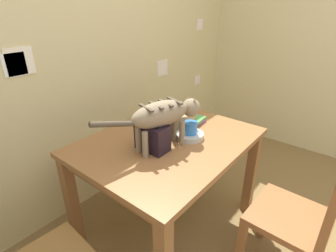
{
  "coord_description": "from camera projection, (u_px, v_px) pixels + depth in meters",
  "views": [
    {
      "loc": [
        -1.23,
        0.04,
        1.58
      ],
      "look_at": [
        -0.02,
        1.02,
        0.85
      ],
      "focal_mm": 28.2,
      "sensor_mm": 36.0,
      "label": 1
    }
  ],
  "objects": [
    {
      "name": "wooden_chair_near",
      "position": [
        298.0,
        218.0,
        1.51
      ],
      "size": [
        0.43,
        0.43,
        0.94
      ],
      "rotation": [
        0.0,
        0.0,
        -0.03
      ],
      "color": "brown",
      "rests_on": "ground_plane"
    },
    {
      "name": "wicker_basket",
      "position": [
        174.0,
        117.0,
        1.96
      ],
      "size": [
        0.31,
        0.31,
        0.12
      ],
      "color": "tan",
      "rests_on": "dining_table"
    },
    {
      "name": "cat",
      "position": [
        165.0,
        115.0,
        1.58
      ],
      "size": [
        0.7,
        0.26,
        0.31
      ],
      "rotation": [
        0.0,
        0.0,
        -1.85
      ],
      "color": "#847357",
      "rests_on": "dining_table"
    },
    {
      "name": "book_stack",
      "position": [
        192.0,
        121.0,
        1.98
      ],
      "size": [
        0.2,
        0.15,
        0.04
      ],
      "color": "#924899",
      "rests_on": "dining_table"
    },
    {
      "name": "saucer_bowl",
      "position": [
        190.0,
        135.0,
        1.77
      ],
      "size": [
        0.19,
        0.19,
        0.04
      ],
      "primitive_type": "cylinder",
      "color": "#B0B1A9",
      "rests_on": "dining_table"
    },
    {
      "name": "dining_table",
      "position": [
        168.0,
        151.0,
        1.8
      ],
      "size": [
        1.17,
        0.91,
        0.75
      ],
      "color": "brown",
      "rests_on": "ground_plane"
    },
    {
      "name": "coffee_mug",
      "position": [
        190.0,
        127.0,
        1.75
      ],
      "size": [
        0.13,
        0.09,
        0.08
      ],
      "color": "blue",
      "rests_on": "saucer_bowl"
    },
    {
      "name": "wall_rear",
      "position": [
        91.0,
        49.0,
        2.0
      ],
      "size": [
        4.38,
        0.11,
        2.5
      ],
      "color": "beige",
      "rests_on": "ground_plane"
    },
    {
      "name": "magazine",
      "position": [
        159.0,
        122.0,
        2.01
      ],
      "size": [
        0.3,
        0.22,
        0.01
      ],
      "primitive_type": "cube",
      "rotation": [
        0.0,
        0.0,
        -0.07
      ],
      "color": "#8A4191",
      "rests_on": "dining_table"
    },
    {
      "name": "toaster",
      "position": [
        152.0,
        137.0,
        1.61
      ],
      "size": [
        0.12,
        0.2,
        0.18
      ],
      "color": "black",
      "rests_on": "dining_table"
    }
  ]
}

